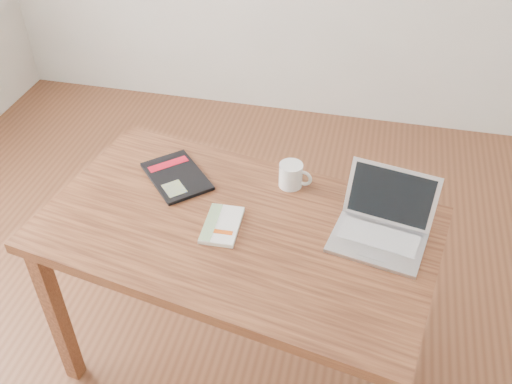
% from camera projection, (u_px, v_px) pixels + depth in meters
% --- Properties ---
extents(room, '(4.04, 4.04, 2.70)m').
position_uv_depth(room, '(199.00, 54.00, 1.45)').
color(room, brown).
rests_on(room, ground).
extents(desk, '(1.38, 0.94, 0.75)m').
position_uv_depth(desk, '(237.00, 245.00, 1.90)').
color(desk, brown).
rests_on(desk, ground).
extents(white_guidebook, '(0.12, 0.19, 0.02)m').
position_uv_depth(white_guidebook, '(222.00, 225.00, 1.83)').
color(white_guidebook, silver).
rests_on(white_guidebook, desk).
extents(black_guidebook, '(0.31, 0.31, 0.01)m').
position_uv_depth(black_guidebook, '(176.00, 176.00, 2.03)').
color(black_guidebook, black).
rests_on(black_guidebook, desk).
extents(laptop, '(0.33, 0.31, 0.19)m').
position_uv_depth(laptop, '(382.00, 225.00, 1.78)').
color(laptop, silver).
rests_on(laptop, desk).
extents(coffee_mug, '(0.12, 0.08, 0.09)m').
position_uv_depth(coffee_mug, '(292.00, 175.00, 1.97)').
color(coffee_mug, white).
rests_on(coffee_mug, desk).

